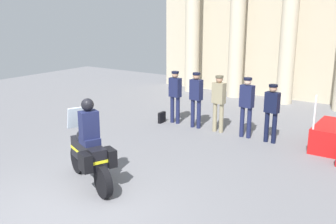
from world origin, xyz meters
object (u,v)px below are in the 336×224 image
at_px(motorcycle_with_rider, 89,150).
at_px(briefcase_on_ground, 162,117).
at_px(officer_in_row_4, 272,109).
at_px(officer_in_row_0, 175,93).
at_px(officer_in_row_2, 219,99).
at_px(officer_in_row_3, 247,103).
at_px(officer_in_row_1, 196,96).

bearing_deg(motorcycle_with_rider, briefcase_on_ground, -49.79).
bearing_deg(officer_in_row_4, motorcycle_with_rider, 71.73).
xyz_separation_m(officer_in_row_0, officer_in_row_4, (3.29, -0.12, -0.04)).
distance_m(officer_in_row_0, officer_in_row_2, 1.63).
height_order(officer_in_row_3, briefcase_on_ground, officer_in_row_3).
bearing_deg(officer_in_row_0, officer_in_row_2, -176.84).
xyz_separation_m(officer_in_row_3, briefcase_on_ground, (-2.91, -0.13, -0.87)).
distance_m(officer_in_row_0, officer_in_row_4, 3.29).
height_order(officer_in_row_4, briefcase_on_ground, officer_in_row_4).
height_order(officer_in_row_1, officer_in_row_4, officer_in_row_1).
height_order(officer_in_row_0, officer_in_row_4, officer_in_row_0).
xyz_separation_m(officer_in_row_0, briefcase_on_ground, (-0.38, -0.22, -0.84)).
relative_size(officer_in_row_0, officer_in_row_1, 0.98).
distance_m(motorcycle_with_rider, briefcase_on_ground, 5.01).
height_order(officer_in_row_2, motorcycle_with_rider, motorcycle_with_rider).
height_order(motorcycle_with_rider, briefcase_on_ground, motorcycle_with_rider).
relative_size(officer_in_row_0, officer_in_row_3, 0.97).
bearing_deg(officer_in_row_0, motorcycle_with_rider, 108.64).
relative_size(officer_in_row_4, briefcase_on_ground, 4.61).
distance_m(officer_in_row_0, motorcycle_with_rider, 5.09).
bearing_deg(officer_in_row_0, officer_in_row_4, -176.35).
height_order(officer_in_row_0, officer_in_row_3, officer_in_row_3).
distance_m(officer_in_row_2, briefcase_on_ground, 2.18).
bearing_deg(officer_in_row_3, officer_in_row_1, 5.25).
bearing_deg(officer_in_row_2, officer_in_row_3, -175.31).
height_order(officer_in_row_4, motorcycle_with_rider, motorcycle_with_rider).
distance_m(officer_in_row_1, officer_in_row_2, 0.79).
bearing_deg(briefcase_on_ground, officer_in_row_3, 2.61).
bearing_deg(officer_in_row_3, motorcycle_with_rider, 79.74).
bearing_deg(officer_in_row_2, officer_in_row_0, 3.16).
height_order(officer_in_row_2, briefcase_on_ground, officer_in_row_2).
bearing_deg(officer_in_row_0, briefcase_on_ground, 36.47).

